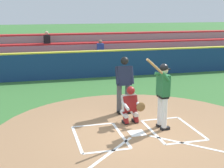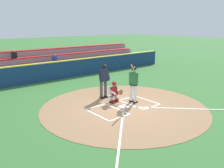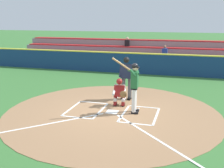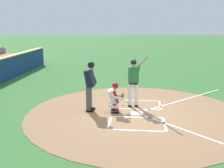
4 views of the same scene
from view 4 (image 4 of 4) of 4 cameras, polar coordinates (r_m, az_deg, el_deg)
ground_plane at (r=10.13m, az=5.22°, el=-6.08°), size 120.00×120.00×0.00m
dirt_circle at (r=10.12m, az=5.22°, el=-6.05°), size 8.00×8.00×0.01m
home_plate_and_chalk at (r=10.16m, az=10.22°, el=-6.09°), size 7.93×4.91×0.01m
batter at (r=10.60m, az=4.49°, el=0.96°), size 0.90×0.77×2.13m
catcher at (r=10.06m, az=0.57°, el=-2.64°), size 0.64×0.62×1.13m
plate_umpire at (r=10.12m, az=-4.58°, el=0.26°), size 0.59×0.42×1.86m
baseball at (r=10.99m, az=2.35°, el=-4.31°), size 0.07×0.07×0.07m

